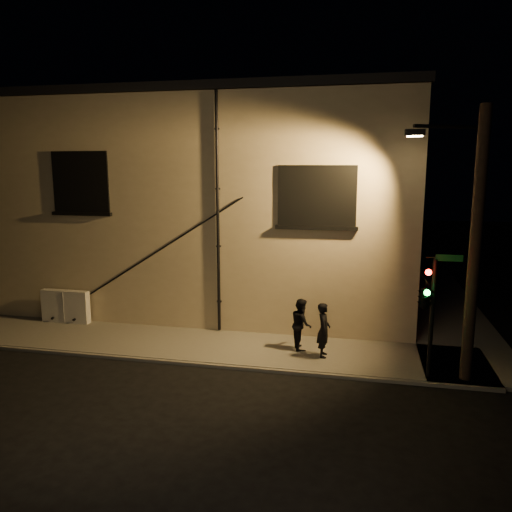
% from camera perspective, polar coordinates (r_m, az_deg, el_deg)
% --- Properties ---
extents(ground, '(90.00, 90.00, 0.00)m').
position_cam_1_polar(ground, '(15.20, -0.66, -12.86)').
color(ground, black).
extents(sidewalk, '(21.00, 16.00, 0.12)m').
position_cam_1_polar(sidewalk, '(19.06, 5.90, -7.88)').
color(sidewalk, '#66625C').
rests_on(sidewalk, ground).
extents(building, '(16.20, 12.23, 8.80)m').
position_cam_1_polar(building, '(23.49, -3.02, 6.40)').
color(building, '#C7B38F').
rests_on(building, ground).
extents(utility_cabinet, '(1.88, 0.32, 1.24)m').
position_cam_1_polar(utility_cabinet, '(20.30, -20.92, -5.38)').
color(utility_cabinet, silver).
rests_on(utility_cabinet, sidewalk).
extents(pedestrian_a, '(0.45, 0.65, 1.71)m').
position_cam_1_polar(pedestrian_a, '(15.72, 7.74, -8.36)').
color(pedestrian_a, black).
rests_on(pedestrian_a, sidewalk).
extents(pedestrian_b, '(0.83, 0.95, 1.66)m').
position_cam_1_polar(pedestrian_b, '(16.29, 5.20, -7.73)').
color(pedestrian_b, black).
rests_on(pedestrian_b, sidewalk).
extents(traffic_signal, '(1.19, 2.04, 3.50)m').
position_cam_1_polar(traffic_signal, '(14.39, 18.85, -4.34)').
color(traffic_signal, black).
rests_on(traffic_signal, sidewalk).
extents(streetlamp_pole, '(2.03, 1.40, 7.53)m').
position_cam_1_polar(streetlamp_pole, '(14.52, 23.43, 1.52)').
color(streetlamp_pole, black).
rests_on(streetlamp_pole, ground).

